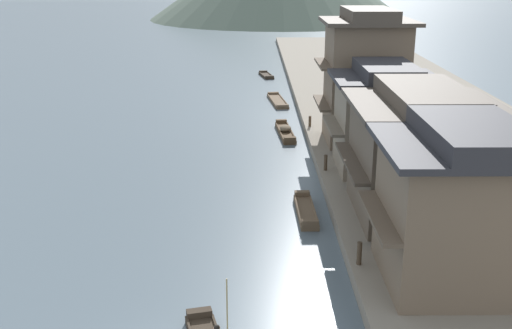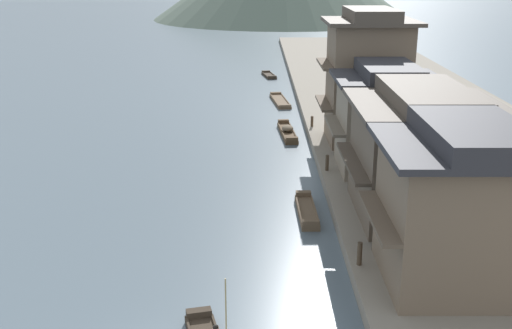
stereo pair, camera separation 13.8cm
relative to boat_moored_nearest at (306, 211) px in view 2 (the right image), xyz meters
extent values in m
cube|color=gray|center=(10.21, 17.42, 0.12)|extent=(18.00, 110.00, 0.59)
cube|color=#33281E|center=(-4.57, -9.81, 0.23)|extent=(0.94, 0.56, 0.25)
sphere|color=#A37A5B|center=(-3.73, -13.23, 1.85)|extent=(0.20, 0.20, 0.20)
sphere|color=black|center=(-3.73, -13.24, 1.87)|extent=(0.18, 0.18, 0.18)
cylinder|color=tan|center=(-3.43, -13.14, 1.90)|extent=(0.04, 0.04, 3.00)
cube|color=brown|center=(0.00, 0.00, -0.04)|extent=(0.97, 4.14, 0.28)
cube|color=brown|center=(-0.04, 1.91, 0.23)|extent=(0.80, 0.38, 0.25)
cube|color=brown|center=(0.04, -1.91, 0.23)|extent=(0.80, 0.38, 0.25)
cube|color=brown|center=(-0.40, -0.01, 0.14)|extent=(0.16, 3.63, 0.08)
cube|color=brown|center=(0.40, 0.01, 0.14)|extent=(0.16, 3.63, 0.08)
cube|color=brown|center=(-0.37, 26.23, -0.07)|extent=(1.82, 5.85, 0.21)
cube|color=brown|center=(-0.69, 28.94, 0.13)|extent=(1.07, 0.48, 0.19)
cube|color=brown|center=(-0.04, 23.53, 0.13)|extent=(1.07, 0.48, 0.19)
cube|color=brown|center=(-0.89, 26.17, 0.07)|extent=(0.70, 5.22, 0.08)
cube|color=brown|center=(0.16, 26.30, 0.07)|extent=(0.70, 5.22, 0.08)
cube|color=#33281E|center=(-1.10, 39.65, -0.08)|extent=(1.70, 3.87, 0.20)
cube|color=#33281E|center=(-1.43, 41.35, 0.11)|extent=(0.97, 0.52, 0.18)
cube|color=#33281E|center=(-0.78, 37.96, 0.11)|extent=(0.97, 0.52, 0.18)
cube|color=#33281E|center=(-1.56, 39.57, 0.06)|extent=(0.68, 3.20, 0.08)
cube|color=#33281E|center=(-0.64, 39.74, 0.06)|extent=(0.68, 3.20, 0.08)
cube|color=brown|center=(-0.24, 15.14, -0.04)|extent=(1.32, 5.39, 0.28)
cube|color=brown|center=(-0.43, 17.65, 0.22)|extent=(0.86, 0.42, 0.25)
cube|color=brown|center=(-0.05, 12.63, 0.22)|extent=(0.86, 0.42, 0.25)
cube|color=brown|center=(-0.66, 15.11, 0.14)|extent=(0.45, 4.83, 0.08)
cube|color=brown|center=(0.18, 15.17, 0.14)|extent=(0.45, 4.83, 0.08)
ellipsoid|color=brown|center=(-0.24, 15.14, 0.33)|extent=(0.92, 1.22, 0.46)
cube|color=#75604C|center=(5.18, -7.76, 3.01)|extent=(5.77, 5.09, 5.20)
cube|color=brown|center=(1.95, -7.76, 3.01)|extent=(0.70, 5.09, 0.16)
cube|color=#2D2D33|center=(5.18, -7.76, 5.73)|extent=(6.67, 5.99, 0.24)
cube|color=#2D2D33|center=(5.18, -7.76, 6.20)|extent=(3.46, 5.99, 0.70)
cube|color=brown|center=(5.25, -1.28, 3.01)|extent=(5.90, 6.31, 5.20)
cube|color=#4D4135|center=(1.95, -1.28, 3.01)|extent=(0.70, 6.31, 0.16)
cube|color=#4C4238|center=(5.25, -1.28, 5.73)|extent=(6.80, 7.21, 0.24)
cube|color=#4C4238|center=(5.25, -1.28, 6.20)|extent=(3.54, 7.21, 0.70)
cube|color=gray|center=(4.84, 5.57, 3.01)|extent=(5.07, 4.69, 5.20)
cube|color=#6E6151|center=(1.95, 5.57, 3.01)|extent=(0.70, 4.69, 0.16)
cube|color=#2D2D33|center=(4.84, 5.57, 5.73)|extent=(5.97, 5.59, 0.24)
cube|color=#2D2D33|center=(4.84, 5.57, 6.20)|extent=(3.04, 5.59, 0.70)
cube|color=#75604C|center=(4.77, 11.51, 4.31)|extent=(4.94, 4.76, 7.80)
cube|color=brown|center=(1.95, 11.51, 3.01)|extent=(0.70, 4.76, 0.16)
cube|color=brown|center=(1.95, 11.51, 5.61)|extent=(0.70, 4.76, 0.16)
cube|color=#4C4238|center=(4.77, 11.51, 8.33)|extent=(5.84, 5.66, 0.24)
cube|color=#4C4238|center=(4.77, 11.51, 8.80)|extent=(2.96, 5.66, 0.70)
cylinder|color=#473828|center=(1.56, -6.52, 0.90)|extent=(0.20, 0.20, 0.97)
cylinder|color=#473828|center=(1.56, 5.25, 0.87)|extent=(0.20, 0.20, 0.92)
cylinder|color=#473828|center=(1.56, 15.34, 0.80)|extent=(0.20, 0.20, 0.78)
camera|label=1|loc=(-2.70, -28.66, 11.90)|focal=43.19mm
camera|label=2|loc=(-2.56, -28.66, 11.90)|focal=43.19mm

